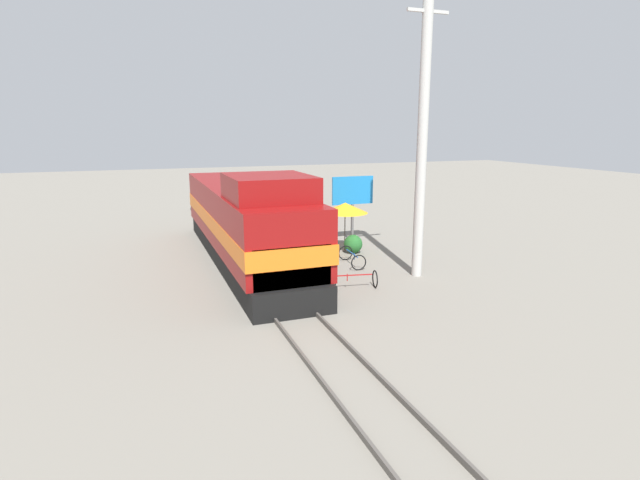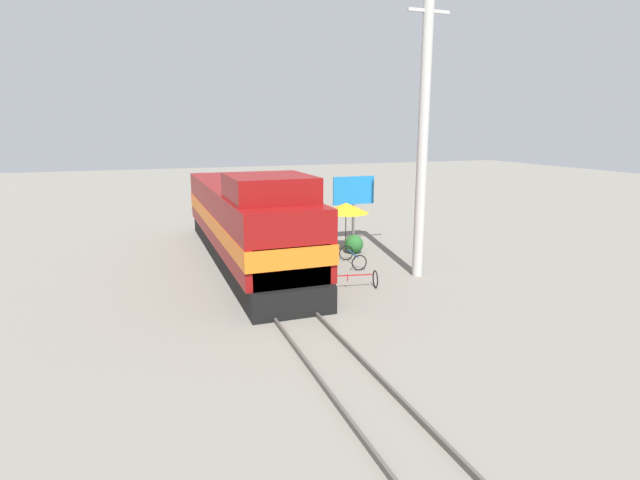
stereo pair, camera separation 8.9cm
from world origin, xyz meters
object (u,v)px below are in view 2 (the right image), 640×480
Objects in this scene: bicycle at (352,257)px; vendor_umbrella at (346,208)px; utility_pole at (423,131)px; bicycle_spare at (355,280)px; locomotive at (246,223)px; billboard_sign at (354,194)px; person_bystander at (331,245)px.

vendor_umbrella is at bearing 79.07° from bicycle.
utility_pole is 6.60× the size of bicycle_spare.
bicycle_spare is (3.11, -5.25, -1.55)m from locomotive.
utility_pole is 6.25× the size of bicycle.
vendor_umbrella is 2.39m from billboard_sign.
bicycle is at bearing 168.43° from bicycle_spare.
person_bystander is 0.96× the size of bicycle.
utility_pole is at bearing -35.41° from locomotive.
billboard_sign is (1.29, 1.97, 0.42)m from vendor_umbrella.
vendor_umbrella is at bearing 104.59° from utility_pole.
person_bystander is at bearing 137.81° from utility_pole.
vendor_umbrella is 0.70× the size of billboard_sign.
billboard_sign reaches higher than bicycle.
bicycle_spare is at bearing -95.63° from person_bystander.
bicycle is (0.98, -0.18, -0.64)m from person_bystander.
billboard_sign is (6.38, 2.28, 0.77)m from locomotive.
billboard_sign is 5.30m from bicycle.
vendor_umbrella is 6.20m from bicycle_spare.
bicycle_spare is (-1.98, -5.56, -1.90)m from vendor_umbrella.
billboard_sign is at bearing 56.81° from vendor_umbrella.
utility_pole reaches higher than bicycle_spare.
person_bystander is at bearing -174.81° from bicycle_spare.
billboard_sign is at bearing 70.52° from bicycle.
person_bystander is (-2.93, -4.17, -1.68)m from billboard_sign.
locomotive is 8.37× the size of bicycle.
person_bystander reaches higher than bicycle_spare.
billboard_sign is 1.97× the size of person_bystander.
billboard_sign is 1.99× the size of bicycle_spare.
billboard_sign is at bearing 167.38° from bicycle_spare.
person_bystander is 1.01× the size of bicycle_spare.
bicycle is (-1.92, 2.45, -5.66)m from utility_pole.
locomotive is at bearing -160.30° from billboard_sign.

